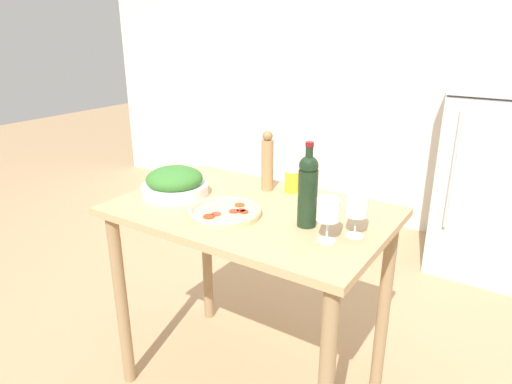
{
  "coord_description": "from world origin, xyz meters",
  "views": [
    {
      "loc": [
        0.98,
        -1.47,
        1.63
      ],
      "look_at": [
        0.0,
        0.04,
        0.97
      ],
      "focal_mm": 32.0,
      "sensor_mm": 36.0,
      "label": 1
    }
  ],
  "objects_px": {
    "salt_canister": "(292,180)",
    "wine_bottle": "(308,189)",
    "wine_glass_far": "(357,206)",
    "pepper_mill": "(267,162)",
    "salad_bowl": "(175,183)",
    "homemade_pizza": "(225,212)",
    "wine_glass_near": "(328,212)",
    "refrigerator": "(505,151)"
  },
  "relations": [
    {
      "from": "pepper_mill",
      "to": "salt_canister",
      "type": "bearing_deg",
      "value": 19.21
    },
    {
      "from": "homemade_pizza",
      "to": "salt_canister",
      "type": "xyz_separation_m",
      "value": [
        0.09,
        0.39,
        0.04
      ]
    },
    {
      "from": "wine_bottle",
      "to": "pepper_mill",
      "type": "distance_m",
      "value": 0.43
    },
    {
      "from": "refrigerator",
      "to": "salt_canister",
      "type": "distance_m",
      "value": 1.75
    },
    {
      "from": "wine_bottle",
      "to": "salt_canister",
      "type": "relative_size",
      "value": 2.96
    },
    {
      "from": "wine_glass_near",
      "to": "wine_glass_far",
      "type": "bearing_deg",
      "value": 54.38
    },
    {
      "from": "wine_glass_near",
      "to": "salt_canister",
      "type": "distance_m",
      "value": 0.52
    },
    {
      "from": "pepper_mill",
      "to": "salad_bowl",
      "type": "bearing_deg",
      "value": -137.86
    },
    {
      "from": "salt_canister",
      "to": "wine_bottle",
      "type": "bearing_deg",
      "value": -52.75
    },
    {
      "from": "refrigerator",
      "to": "homemade_pizza",
      "type": "height_order",
      "value": "refrigerator"
    },
    {
      "from": "wine_bottle",
      "to": "salad_bowl",
      "type": "xyz_separation_m",
      "value": [
        -0.65,
        -0.02,
        -0.09
      ]
    },
    {
      "from": "wine_bottle",
      "to": "wine_glass_near",
      "type": "relative_size",
      "value": 2.03
    },
    {
      "from": "refrigerator",
      "to": "homemade_pizza",
      "type": "xyz_separation_m",
      "value": [
        -0.82,
        -1.97,
        0.07
      ]
    },
    {
      "from": "salt_canister",
      "to": "pepper_mill",
      "type": "bearing_deg",
      "value": -160.79
    },
    {
      "from": "wine_glass_far",
      "to": "salt_canister",
      "type": "xyz_separation_m",
      "value": [
        -0.42,
        0.29,
        -0.06
      ]
    },
    {
      "from": "pepper_mill",
      "to": "salt_canister",
      "type": "xyz_separation_m",
      "value": [
        0.11,
        0.04,
        -0.08
      ]
    },
    {
      "from": "wine_glass_near",
      "to": "pepper_mill",
      "type": "relative_size",
      "value": 0.58
    },
    {
      "from": "wine_bottle",
      "to": "wine_glass_far",
      "type": "xyz_separation_m",
      "value": [
        0.19,
        0.01,
        -0.03
      ]
    },
    {
      "from": "wine_bottle",
      "to": "homemade_pizza",
      "type": "relative_size",
      "value": 1.1
    },
    {
      "from": "wine_glass_near",
      "to": "salad_bowl",
      "type": "relative_size",
      "value": 0.54
    },
    {
      "from": "wine_glass_far",
      "to": "salt_canister",
      "type": "relative_size",
      "value": 1.46
    },
    {
      "from": "wine_bottle",
      "to": "wine_glass_near",
      "type": "xyz_separation_m",
      "value": [
        0.12,
        -0.08,
        -0.04
      ]
    },
    {
      "from": "wine_glass_near",
      "to": "salt_canister",
      "type": "xyz_separation_m",
      "value": [
        -0.35,
        0.38,
        -0.06
      ]
    },
    {
      "from": "wine_glass_near",
      "to": "homemade_pizza",
      "type": "relative_size",
      "value": 0.54
    },
    {
      "from": "wine_glass_near",
      "to": "homemade_pizza",
      "type": "xyz_separation_m",
      "value": [
        -0.44,
        -0.01,
        -0.1
      ]
    },
    {
      "from": "homemade_pizza",
      "to": "salt_canister",
      "type": "height_order",
      "value": "salt_canister"
    },
    {
      "from": "refrigerator",
      "to": "wine_glass_near",
      "type": "height_order",
      "value": "refrigerator"
    },
    {
      "from": "wine_bottle",
      "to": "pepper_mill",
      "type": "relative_size",
      "value": 1.17
    },
    {
      "from": "wine_glass_far",
      "to": "salt_canister",
      "type": "height_order",
      "value": "wine_glass_far"
    },
    {
      "from": "wine_bottle",
      "to": "wine_glass_far",
      "type": "relative_size",
      "value": 2.03
    },
    {
      "from": "refrigerator",
      "to": "wine_glass_near",
      "type": "bearing_deg",
      "value": -100.81
    },
    {
      "from": "wine_bottle",
      "to": "wine_glass_near",
      "type": "height_order",
      "value": "wine_bottle"
    },
    {
      "from": "pepper_mill",
      "to": "salt_canister",
      "type": "relative_size",
      "value": 2.53
    },
    {
      "from": "wine_glass_near",
      "to": "wine_bottle",
      "type": "bearing_deg",
      "value": 145.88
    },
    {
      "from": "wine_glass_near",
      "to": "pepper_mill",
      "type": "xyz_separation_m",
      "value": [
        -0.46,
        0.34,
        0.02
      ]
    },
    {
      "from": "salad_bowl",
      "to": "homemade_pizza",
      "type": "distance_m",
      "value": 0.34
    },
    {
      "from": "wine_glass_far",
      "to": "salad_bowl",
      "type": "distance_m",
      "value": 0.84
    },
    {
      "from": "refrigerator",
      "to": "wine_glass_near",
      "type": "xyz_separation_m",
      "value": [
        -0.38,
        -1.97,
        0.17
      ]
    },
    {
      "from": "salad_bowl",
      "to": "homemade_pizza",
      "type": "xyz_separation_m",
      "value": [
        0.33,
        -0.07,
        -0.04
      ]
    },
    {
      "from": "refrigerator",
      "to": "wine_bottle",
      "type": "xyz_separation_m",
      "value": [
        -0.5,
        -1.89,
        0.21
      ]
    },
    {
      "from": "refrigerator",
      "to": "homemade_pizza",
      "type": "relative_size",
      "value": 5.76
    },
    {
      "from": "wine_glass_near",
      "to": "pepper_mill",
      "type": "height_order",
      "value": "pepper_mill"
    }
  ]
}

